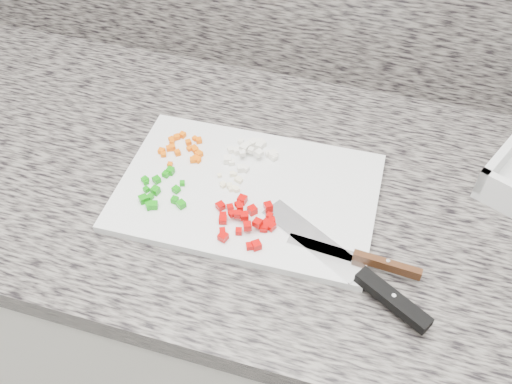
{
  "coord_description": "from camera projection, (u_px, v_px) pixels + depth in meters",
  "views": [
    {
      "loc": [
        0.18,
        0.81,
        1.58
      ],
      "look_at": [
        0.0,
        1.38,
        0.93
      ],
      "focal_mm": 40.0,
      "sensor_mm": 36.0,
      "label": 1
    }
  ],
  "objects": [
    {
      "name": "chef_knife",
      "position": [
        363.0,
        278.0,
        0.79
      ],
      "size": [
        0.27,
        0.17,
        0.02
      ],
      "rotation": [
        0.0,
        0.0,
        -0.52
      ],
      "color": "silver",
      "rests_on": "cutting_board"
    },
    {
      "name": "green_pepper_pile",
      "position": [
        159.0,
        191.0,
        0.9
      ],
      "size": [
        0.09,
        0.09,
        0.01
      ],
      "color": "#10890C",
      "rests_on": "cutting_board"
    },
    {
      "name": "garlic_pile",
      "position": [
        232.0,
        183.0,
        0.91
      ],
      "size": [
        0.05,
        0.04,
        0.01
      ],
      "color": "#F2E7BB",
      "rests_on": "cutting_board"
    },
    {
      "name": "countertop",
      "position": [
        264.0,
        187.0,
        0.96
      ],
      "size": [
        3.96,
        0.64,
        0.04
      ],
      "primitive_type": "cube",
      "color": "#68625C",
      "rests_on": "cabinet"
    },
    {
      "name": "paring_knife",
      "position": [
        370.0,
        260.0,
        0.81
      ],
      "size": [
        0.2,
        0.03,
        0.02
      ],
      "rotation": [
        0.0,
        0.0,
        -0.08
      ],
      "color": "silver",
      "rests_on": "cutting_board"
    },
    {
      "name": "red_pepper_pile",
      "position": [
        246.0,
        220.0,
        0.86
      ],
      "size": [
        0.1,
        0.1,
        0.02
      ],
      "color": "#B80302",
      "rests_on": "cutting_board"
    },
    {
      "name": "onion_pile",
      "position": [
        253.0,
        152.0,
        0.96
      ],
      "size": [
        0.09,
        0.08,
        0.02
      ],
      "color": "white",
      "rests_on": "cutting_board"
    },
    {
      "name": "cabinet",
      "position": [
        262.0,
        323.0,
        1.29
      ],
      "size": [
        3.92,
        0.62,
        0.86
      ],
      "primitive_type": "cube",
      "color": "white",
      "rests_on": "ground"
    },
    {
      "name": "cutting_board",
      "position": [
        248.0,
        192.0,
        0.92
      ],
      "size": [
        0.42,
        0.28,
        0.01
      ],
      "primitive_type": "cube",
      "rotation": [
        0.0,
        0.0,
        0.03
      ],
      "color": "silver",
      "rests_on": "countertop"
    },
    {
      "name": "carrot_pile",
      "position": [
        184.0,
        149.0,
        0.97
      ],
      "size": [
        0.08,
        0.08,
        0.01
      ],
      "color": "#F26105",
      "rests_on": "cutting_board"
    }
  ]
}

